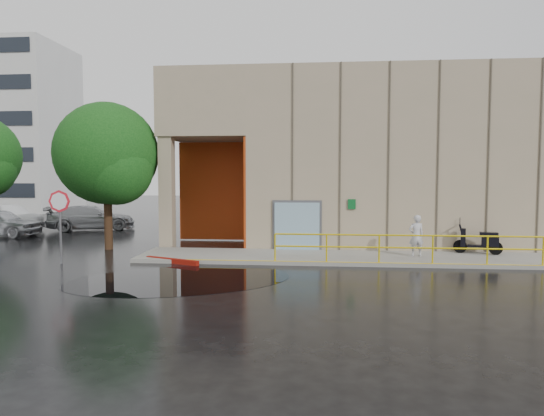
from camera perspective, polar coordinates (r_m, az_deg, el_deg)
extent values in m
plane|color=black|center=(14.99, 1.25, -8.93)|extent=(120.00, 120.00, 0.00)
cube|color=gray|center=(19.59, 14.01, -5.76)|extent=(20.00, 3.00, 0.15)
cube|color=gray|center=(26.07, 16.34, 5.25)|extent=(16.00, 10.00, 8.00)
cube|color=gray|center=(26.25, -5.91, 10.86)|extent=(4.00, 10.00, 3.00)
cube|color=gray|center=(22.01, -12.25, 1.68)|extent=(0.60, 0.60, 5.00)
cube|color=#AC2D0F|center=(24.61, -6.52, 1.98)|extent=(3.80, 0.15, 4.90)
cube|color=#AC2D0F|center=(22.55, -2.57, 1.82)|extent=(0.10, 3.50, 4.90)
cube|color=#92B5C7|center=(20.59, 2.95, -2.15)|extent=(1.90, 0.10, 2.00)
cube|color=#5D5D61|center=(20.67, 2.96, -2.13)|extent=(2.10, 0.06, 2.20)
cube|color=#0C5522|center=(20.61, 9.37, 0.45)|extent=(0.32, 0.04, 0.42)
cylinder|color=#DABF0B|center=(18.16, 15.50, -3.13)|extent=(9.50, 0.06, 0.06)
cylinder|color=#DABF0B|center=(18.22, 15.47, -4.53)|extent=(9.50, 0.06, 0.06)
cube|color=beige|center=(51.69, -29.24, 8.09)|extent=(12.00, 8.00, 15.00)
imported|color=silver|center=(19.72, 16.61, -3.14)|extent=(0.65, 0.49, 1.63)
cylinder|color=black|center=(21.25, 21.25, -4.23)|extent=(0.54, 0.25, 0.53)
cylinder|color=black|center=(21.29, 24.82, -4.32)|extent=(0.54, 0.25, 0.53)
cylinder|color=#5D5D61|center=(19.79, -23.61, -2.58)|extent=(0.08, 0.08, 2.40)
cylinder|color=red|center=(19.67, -23.75, 0.73)|extent=(0.83, 0.05, 0.83)
cylinder|color=white|center=(19.65, -23.79, 0.72)|extent=(0.66, 0.02, 0.66)
cube|color=maroon|center=(18.78, -11.69, -6.10)|extent=(2.28, 1.10, 0.18)
cube|color=black|center=(15.86, -10.71, -8.28)|extent=(8.23, 6.62, 0.01)
imported|color=silver|center=(33.17, -28.66, -1.01)|extent=(4.79, 3.05, 1.49)
imported|color=#9C9FA3|center=(31.11, -20.50, -1.09)|extent=(5.45, 3.71, 1.47)
cylinder|color=black|center=(22.81, -18.71, -0.98)|extent=(0.36, 0.36, 2.92)
sphere|color=#245B1A|center=(22.75, -18.87, 6.09)|extent=(4.51, 4.51, 4.51)
sphere|color=#245B1A|center=(22.12, -17.85, 4.42)|extent=(3.16, 3.16, 3.16)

